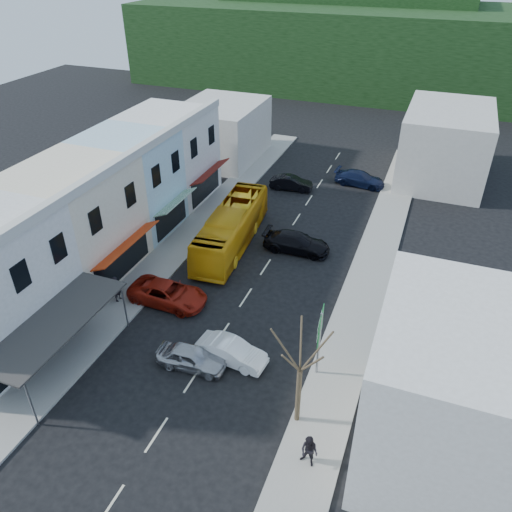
{
  "coord_description": "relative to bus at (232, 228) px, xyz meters",
  "views": [
    {
      "loc": [
        10.37,
        -21.27,
        21.01
      ],
      "look_at": [
        0.0,
        6.0,
        2.2
      ],
      "focal_mm": 35.0,
      "sensor_mm": 36.0,
      "label": 1
    }
  ],
  "objects": [
    {
      "name": "sidewalk_right",
      "position": [
        11.1,
        -0.05,
        -1.48
      ],
      "size": [
        3.0,
        52.0,
        0.15
      ],
      "primitive_type": "cube",
      "color": "gray",
      "rests_on": "ground"
    },
    {
      "name": "car_black_near",
      "position": [
        5.08,
        0.99,
        -0.85
      ],
      "size": [
        4.55,
        1.95,
        1.4
      ],
      "primitive_type": "imported",
      "rotation": [
        0.0,
        0.0,
        1.6
      ],
      "color": "black",
      "rests_on": "ground"
    },
    {
      "name": "car_white",
      "position": [
        5.08,
        -11.95,
        -0.85
      ],
      "size": [
        4.56,
        2.23,
        1.4
      ],
      "primitive_type": "imported",
      "rotation": [
        0.0,
        0.0,
        1.47
      ],
      "color": "white",
      "rests_on": "ground"
    },
    {
      "name": "shopfront_row",
      "position": [
        -8.89,
        -5.05,
        2.45
      ],
      "size": [
        8.25,
        30.0,
        8.0
      ],
      "color": "beige",
      "rests_on": "ground"
    },
    {
      "name": "distant_block_right",
      "position": [
        14.6,
        19.95,
        1.95
      ],
      "size": [
        8.0,
        12.0,
        7.0
      ],
      "primitive_type": "cube",
      "color": "#B7B2A8",
      "rests_on": "ground"
    },
    {
      "name": "ground",
      "position": [
        3.6,
        -10.05,
        -1.55
      ],
      "size": [
        120.0,
        120.0,
        0.0
      ],
      "primitive_type": "plane",
      "color": "black",
      "rests_on": "ground"
    },
    {
      "name": "car_navy_far",
      "position": [
        7.36,
        15.01,
        -0.85
      ],
      "size": [
        4.63,
        2.18,
        1.4
      ],
      "primitive_type": "imported",
      "rotation": [
        0.0,
        0.0,
        1.49
      ],
      "color": "black",
      "rests_on": "ground"
    },
    {
      "name": "traffic_signal",
      "position": [
        10.2,
        21.61,
        0.91
      ],
      "size": [
        1.22,
        1.35,
        4.93
      ],
      "primitive_type": null,
      "rotation": [
        0.0,
        0.0,
        3.56
      ],
      "color": "black",
      "rests_on": "ground"
    },
    {
      "name": "hillside",
      "position": [
        2.14,
        55.04,
        5.18
      ],
      "size": [
        80.0,
        26.0,
        14.0
      ],
      "color": "black",
      "rests_on": "ground"
    },
    {
      "name": "sidewalk_left",
      "position": [
        -3.9,
        -0.05,
        -1.48
      ],
      "size": [
        3.0,
        52.0,
        0.15
      ],
      "primitive_type": "cube",
      "color": "gray",
      "rests_on": "ground"
    },
    {
      "name": "distant_block_left",
      "position": [
        -8.4,
        16.95,
        1.45
      ],
      "size": [
        8.0,
        10.0,
        6.0
      ],
      "primitive_type": "cube",
      "color": "#B7B2A8",
      "rests_on": "ground"
    },
    {
      "name": "car_red",
      "position": [
        -1.08,
        -8.4,
        -0.85
      ],
      "size": [
        4.64,
        2.0,
        1.4
      ],
      "primitive_type": "imported",
      "rotation": [
        0.0,
        0.0,
        1.55
      ],
      "color": "maroon",
      "rests_on": "ground"
    },
    {
      "name": "direction_sign",
      "position": [
        10.0,
        -11.22,
        0.67
      ],
      "size": [
        0.69,
        2.05,
        4.43
      ],
      "primitive_type": null,
      "rotation": [
        0.0,
        0.0,
        0.12
      ],
      "color": "#136027",
      "rests_on": "ground"
    },
    {
      "name": "right_building",
      "position": [
        17.1,
        -14.05,
        2.45
      ],
      "size": [
        8.0,
        9.0,
        8.0
      ],
      "primitive_type": "cube",
      "color": "beige",
      "rests_on": "ground"
    },
    {
      "name": "bus",
      "position": [
        0.0,
        0.0,
        0.0
      ],
      "size": [
        3.42,
        11.76,
        3.1
      ],
      "primitive_type": "imported",
      "rotation": [
        0.0,
        0.0,
        0.08
      ],
      "color": "#EFA912",
      "rests_on": "ground"
    },
    {
      "name": "pedestrian_left",
      "position": [
        -4.29,
        -9.53,
        -0.55
      ],
      "size": [
        0.41,
        0.61,
        1.7
      ],
      "primitive_type": "imported",
      "rotation": [
        0.0,
        0.0,
        1.55
      ],
      "color": "black",
      "rests_on": "sidewalk_left"
    },
    {
      "name": "pedestrian_right",
      "position": [
        11.15,
        -17.01,
        -0.55
      ],
      "size": [
        0.79,
        0.61,
        1.7
      ],
      "primitive_type": "imported",
      "rotation": [
        0.0,
        0.0,
        -0.26
      ],
      "color": "black",
      "rests_on": "sidewalk_right"
    },
    {
      "name": "car_silver",
      "position": [
        3.14,
        -13.2,
        -0.85
      ],
      "size": [
        4.49,
        2.03,
        1.4
      ],
      "primitive_type": "imported",
      "rotation": [
        0.0,
        0.0,
        1.62
      ],
      "color": "#B2B2B7",
      "rests_on": "ground"
    },
    {
      "name": "car_black_far",
      "position": [
        1.29,
        11.68,
        -0.85
      ],
      "size": [
        4.55,
        2.2,
        1.4
      ],
      "primitive_type": "imported",
      "rotation": [
        0.0,
        0.0,
        1.66
      ],
      "color": "black",
      "rests_on": "ground"
    },
    {
      "name": "street_tree",
      "position": [
        9.9,
        -14.73,
        2.01
      ],
      "size": [
        3.68,
        3.68,
        7.11
      ],
      "primitive_type": null,
      "rotation": [
        0.0,
        0.0,
        0.35
      ],
      "color": "#352B1E",
      "rests_on": "ground"
    }
  ]
}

